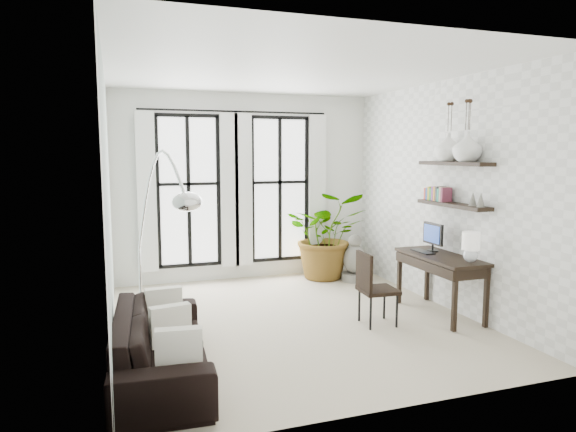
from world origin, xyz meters
name	(u,v)px	position (x,y,z in m)	size (l,w,h in m)	color
floor	(294,320)	(0.00, 0.00, 0.00)	(5.00, 5.00, 0.00)	#C2B59A
ceiling	(294,71)	(0.00, 0.00, 3.20)	(5.00, 5.00, 0.00)	white
wall_left	(108,205)	(-2.25, 0.00, 1.60)	(5.00, 5.00, 0.00)	#ADC1B8
wall_right	(443,195)	(2.25, 0.00, 1.60)	(5.00, 5.00, 0.00)	white
wall_back	(246,187)	(0.00, 2.50, 1.60)	(4.50, 4.50, 0.00)	white
windows	(236,190)	(-0.20, 2.43, 1.56)	(3.26, 0.13, 2.65)	white
wall_shelves	(452,188)	(2.11, -0.37, 1.73)	(0.25, 1.30, 0.60)	black
sofa	(161,343)	(-1.80, -1.15, 0.32)	(2.22, 0.87, 0.65)	black
throw_pillows	(170,325)	(-1.70, -1.15, 0.50)	(0.40, 1.52, 0.40)	white
plant	(327,235)	(1.31, 2.00, 0.77)	(1.38, 1.20, 1.54)	#2D7228
desk	(442,261)	(1.94, -0.45, 0.76)	(0.59, 1.39, 1.21)	black
desk_chair	(372,284)	(0.89, -0.48, 0.54)	(0.47, 0.47, 0.94)	black
arc_lamp	(159,194)	(-1.70, -0.27, 1.73)	(0.72, 1.99, 2.22)	silver
buddha	(355,261)	(1.69, 1.66, 0.34)	(0.45, 0.45, 0.81)	gray
vase_a	(467,147)	(2.11, -0.66, 2.27)	(0.37, 0.37, 0.38)	white
vase_b	(448,147)	(2.11, -0.26, 2.27)	(0.37, 0.37, 0.38)	white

